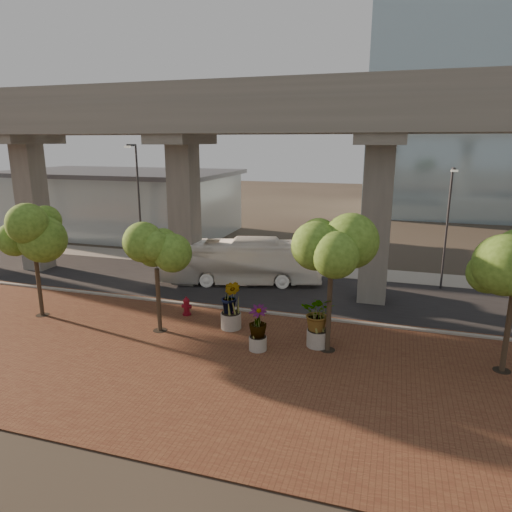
% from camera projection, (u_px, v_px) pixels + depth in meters
% --- Properties ---
extents(ground, '(160.00, 160.00, 0.00)m').
position_uv_depth(ground, '(265.00, 301.00, 26.95)').
color(ground, '#312C23').
rests_on(ground, ground).
extents(brick_plaza, '(70.00, 13.00, 0.06)m').
position_uv_depth(brick_plaza, '(214.00, 361.00, 19.53)').
color(brick_plaza, brown).
rests_on(brick_plaza, ground).
extents(asphalt_road, '(90.00, 8.00, 0.04)m').
position_uv_depth(asphalt_road, '(274.00, 291.00, 28.80)').
color(asphalt_road, black).
rests_on(asphalt_road, ground).
extents(curb_strip, '(70.00, 0.25, 0.16)m').
position_uv_depth(curb_strip, '(255.00, 312.00, 25.08)').
color(curb_strip, gray).
rests_on(curb_strip, ground).
extents(far_sidewalk, '(90.00, 3.00, 0.06)m').
position_uv_depth(far_sidewalk, '(293.00, 268.00, 33.90)').
color(far_sidewalk, gray).
rests_on(far_sidewalk, ground).
extents(transit_viaduct, '(72.00, 5.60, 12.40)m').
position_uv_depth(transit_viaduct, '(275.00, 174.00, 27.02)').
color(transit_viaduct, gray).
rests_on(transit_viaduct, ground).
extents(station_pavilion, '(23.00, 13.00, 6.30)m').
position_uv_depth(station_pavilion, '(121.00, 201.00, 46.70)').
color(station_pavilion, '#B1C2CA').
rests_on(station_pavilion, ground).
extents(transit_bus, '(10.93, 4.99, 2.96)m').
position_uv_depth(transit_bus, '(240.00, 262.00, 30.01)').
color(transit_bus, white).
rests_on(transit_bus, ground).
extents(fire_hydrant, '(0.51, 0.46, 1.02)m').
position_uv_depth(fire_hydrant, '(187.00, 306.00, 24.56)').
color(fire_hydrant, maroon).
rests_on(fire_hydrant, ground).
extents(planter_front, '(2.22, 2.22, 2.44)m').
position_uv_depth(planter_front, '(318.00, 316.00, 20.57)').
color(planter_front, '#ADAA9C').
rests_on(planter_front, ground).
extents(planter_right, '(1.97, 1.97, 2.10)m').
position_uv_depth(planter_right, '(258.00, 323.00, 20.24)').
color(planter_right, gray).
rests_on(planter_right, ground).
extents(planter_left, '(2.28, 2.28, 2.51)m').
position_uv_depth(planter_left, '(231.00, 299.00, 22.56)').
color(planter_left, gray).
rests_on(planter_left, ground).
extents(street_tree_far_west, '(3.85, 3.85, 6.32)m').
position_uv_depth(street_tree_far_west, '(33.00, 232.00, 23.54)').
color(street_tree_far_west, '#4A3A2A').
rests_on(street_tree_far_west, ground).
extents(street_tree_near_west, '(3.22, 3.22, 5.59)m').
position_uv_depth(street_tree_near_west, '(156.00, 250.00, 21.64)').
color(street_tree_near_west, '#4A3A2A').
rests_on(street_tree_near_west, ground).
extents(street_tree_near_east, '(3.90, 3.90, 6.78)m').
position_uv_depth(street_tree_near_east, '(332.00, 242.00, 19.31)').
color(street_tree_near_east, '#4A3A2A').
rests_on(street_tree_near_east, ground).
extents(streetlamp_west, '(0.44, 1.30, 8.95)m').
position_uv_depth(streetlamp_west, '(138.00, 194.00, 35.18)').
color(streetlamp_west, '#2D2D32').
rests_on(streetlamp_west, ground).
extents(streetlamp_east, '(0.38, 1.11, 7.64)m').
position_uv_depth(streetlamp_east, '(448.00, 220.00, 27.98)').
color(streetlamp_east, '#323237').
rests_on(streetlamp_east, ground).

